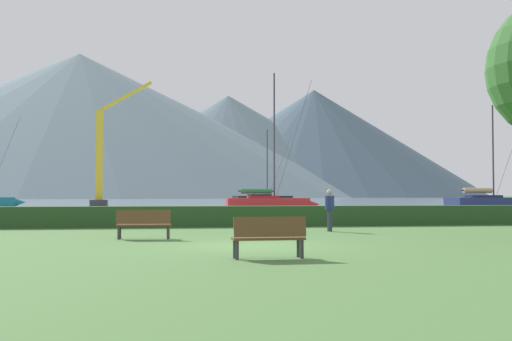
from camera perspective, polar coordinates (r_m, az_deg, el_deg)
ground_plane at (r=18.19m, az=-0.72°, el=-6.69°), size 1000.00×1000.00×0.00m
harbor_water at (r=154.98m, az=-7.96°, el=-2.63°), size 320.00×246.00×0.00m
hedge_line at (r=29.08m, az=-3.82°, el=-4.06°), size 80.00×1.20×0.92m
sailboat_slip_1 at (r=61.35m, az=19.88°, el=-2.69°), size 8.72×3.46×9.50m
sailboat_slip_2 at (r=88.45m, az=0.66°, el=-2.57°), size 9.28×4.11×10.37m
sailboat_slip_4 at (r=56.55m, az=1.13°, el=-2.88°), size 8.29×2.68×12.16m
park_bench_near_path at (r=14.57m, az=1.16°, el=-5.73°), size 1.66×0.52×0.95m
park_bench_under_tree at (r=21.21m, az=-9.90°, el=-4.56°), size 1.76×0.61×0.95m
person_standing_walker at (r=25.38m, az=6.52°, el=-3.18°), size 0.36×0.57×1.65m
dock_crane at (r=79.61m, az=-13.50°, el=0.55°), size 7.22×2.00×15.27m
distant_hill_central_peak at (r=366.88m, az=5.15°, el=2.42°), size 189.82×189.82×60.80m
distant_hill_east_ridge at (r=355.57m, az=-2.48°, el=2.16°), size 190.37×190.37×55.97m
distant_hill_far_shoulder at (r=359.70m, az=-15.39°, el=3.90°), size 311.25×311.25×77.31m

